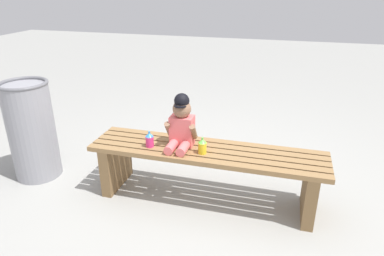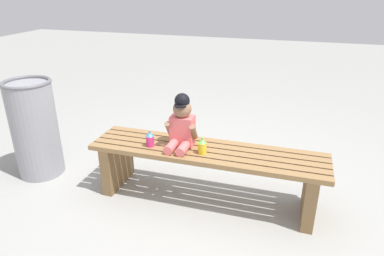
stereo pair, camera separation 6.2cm
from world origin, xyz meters
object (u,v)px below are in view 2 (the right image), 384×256
at_px(park_bench, 206,165).
at_px(child_figure, 182,124).
at_px(sippy_cup_left, 150,139).
at_px(trash_bin, 35,128).
at_px(sippy_cup_right, 202,146).

height_order(park_bench, child_figure, child_figure).
bearing_deg(park_bench, sippy_cup_left, -170.65).
bearing_deg(trash_bin, sippy_cup_left, -1.91).
distance_m(child_figure, sippy_cup_right, 0.23).
relative_size(child_figure, trash_bin, 0.48).
relative_size(sippy_cup_left, sippy_cup_right, 1.00).
bearing_deg(sippy_cup_right, trash_bin, 178.61).
xyz_separation_m(park_bench, sippy_cup_right, (-0.02, -0.07, 0.19)).
xyz_separation_m(park_bench, child_figure, (-0.20, 0.01, 0.31)).
xyz_separation_m(sippy_cup_left, sippy_cup_right, (0.40, 0.00, 0.00)).
height_order(sippy_cup_left, trash_bin, trash_bin).
xyz_separation_m(child_figure, sippy_cup_right, (0.18, -0.08, -0.12)).
bearing_deg(park_bench, trash_bin, -178.72).
bearing_deg(sippy_cup_right, park_bench, 77.20).
bearing_deg(trash_bin, park_bench, 1.28).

